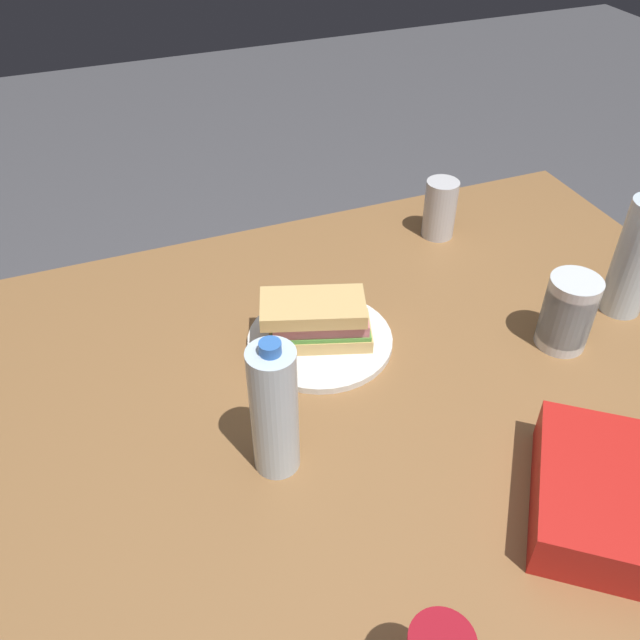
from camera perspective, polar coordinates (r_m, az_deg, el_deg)
ground_plane at (r=1.68m, az=2.99°, el=-24.20°), size 8.00×8.00×0.00m
dining_table at (r=1.12m, az=4.12°, el=-9.22°), size 1.41×1.04×0.75m
paper_plate at (r=1.13m, az=0.00°, el=-1.72°), size 0.25×0.25×0.01m
sandwich at (r=1.10m, az=-0.19°, el=0.04°), size 0.20×0.14×0.08m
chip_bag at (r=0.95m, az=22.51°, el=-13.60°), size 0.26×0.27×0.07m
water_bottle_tall at (r=0.88m, az=-3.95°, el=-7.75°), size 0.06×0.06×0.22m
plastic_cup_stack at (r=1.16m, az=20.47°, el=0.61°), size 0.08×0.08×0.13m
water_bottle_spare at (r=1.26m, az=25.48°, el=4.86°), size 0.07×0.07×0.23m
soda_can_silver at (r=1.39m, az=10.24°, el=9.36°), size 0.07×0.07×0.12m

